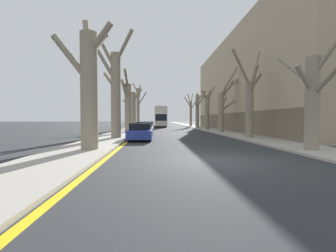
# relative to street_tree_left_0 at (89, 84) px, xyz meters

# --- Properties ---
(ground_plane) EXTENTS (300.00, 300.00, 0.00)m
(ground_plane) POSITION_rel_street_tree_left_0_xyz_m (5.72, -3.09, -3.52)
(ground_plane) COLOR #2B2D30
(sidewalk_left) EXTENTS (3.15, 120.00, 0.12)m
(sidewalk_left) POSITION_rel_street_tree_left_0_xyz_m (-0.40, 46.91, -3.46)
(sidewalk_left) COLOR #A39E93
(sidewalk_left) RESTS_ON ground
(sidewalk_right) EXTENTS (3.15, 120.00, 0.12)m
(sidewalk_right) POSITION_rel_street_tree_left_0_xyz_m (11.83, 46.91, -3.46)
(sidewalk_right) COLOR #A39E93
(sidewalk_right) RESTS_ON ground
(building_facade_right) EXTENTS (10.08, 36.02, 13.16)m
(building_facade_right) POSITION_rel_street_tree_left_0_xyz_m (18.40, 19.34, 3.05)
(building_facade_right) COLOR tan
(building_facade_right) RESTS_ON ground
(kerb_line_stripe) EXTENTS (0.24, 120.00, 0.01)m
(kerb_line_stripe) POSITION_rel_street_tree_left_0_xyz_m (1.36, 46.91, -3.52)
(kerb_line_stripe) COLOR yellow
(kerb_line_stripe) RESTS_ON ground
(street_tree_left_0) EXTENTS (3.25, 3.34, 7.22)m
(street_tree_left_0) POSITION_rel_street_tree_left_0_xyz_m (0.00, 0.00, 0.00)
(street_tree_left_0) COLOR gray
(street_tree_left_0) RESTS_ON ground
(street_tree_left_1) EXTENTS (3.29, 3.14, 8.88)m
(street_tree_left_1) POSITION_rel_street_tree_left_0_xyz_m (0.06, 7.30, 0.59)
(street_tree_left_1) COLOR gray
(street_tree_left_1) RESTS_ON ground
(street_tree_left_2) EXTENTS (1.76, 2.97, 7.29)m
(street_tree_left_2) POSITION_rel_street_tree_left_0_xyz_m (0.08, 15.38, -0.13)
(street_tree_left_2) COLOR gray
(street_tree_left_2) RESTS_ON ground
(street_tree_left_3) EXTENTS (3.15, 2.08, 6.39)m
(street_tree_left_3) POSITION_rel_street_tree_left_0_xyz_m (0.03, 22.74, -0.29)
(street_tree_left_3) COLOR gray
(street_tree_left_3) RESTS_ON ground
(street_tree_left_4) EXTENTS (2.75, 3.87, 8.42)m
(street_tree_left_4) POSITION_rel_street_tree_left_0_xyz_m (0.24, 30.04, 0.68)
(street_tree_left_4) COLOR gray
(street_tree_left_4) RESTS_ON ground
(street_tree_right_0) EXTENTS (2.19, 5.18, 6.12)m
(street_tree_right_0) POSITION_rel_street_tree_left_0_xyz_m (11.49, -1.00, -0.69)
(street_tree_right_0) COLOR gray
(street_tree_right_0) RESTS_ON ground
(street_tree_right_1) EXTENTS (3.53, 2.92, 7.76)m
(street_tree_right_1) POSITION_rel_street_tree_left_0_xyz_m (11.48, 6.70, -0.38)
(street_tree_right_1) COLOR gray
(street_tree_right_1) RESTS_ON ground
(street_tree_right_2) EXTENTS (2.81, 2.51, 7.84)m
(street_tree_right_2) POSITION_rel_street_tree_left_0_xyz_m (11.66, 14.90, -0.39)
(street_tree_right_2) COLOR gray
(street_tree_right_2) RESTS_ON ground
(street_tree_right_3) EXTENTS (2.20, 1.46, 6.60)m
(street_tree_right_3) POSITION_rel_street_tree_left_0_xyz_m (11.25, 21.49, -0.53)
(street_tree_right_3) COLOR gray
(street_tree_right_3) RESTS_ON ground
(street_tree_right_4) EXTENTS (2.36, 4.53, 7.04)m
(street_tree_right_4) POSITION_rel_street_tree_left_0_xyz_m (11.30, 29.39, -0.04)
(street_tree_right_4) COLOR gray
(street_tree_right_4) RESTS_ON ground
(street_tree_right_5) EXTENTS (2.94, 3.80, 7.49)m
(street_tree_right_5) POSITION_rel_street_tree_left_0_xyz_m (11.25, 37.34, -0.16)
(street_tree_right_5) COLOR gray
(street_tree_right_5) RESTS_ON ground
(double_decker_bus) EXTENTS (2.51, 11.27, 4.29)m
(double_decker_bus) POSITION_rel_street_tree_left_0_xyz_m (4.55, 37.53, -1.09)
(double_decker_bus) COLOR silver
(double_decker_bus) RESTS_ON ground
(parked_car_0) EXTENTS (1.85, 4.10, 1.37)m
(parked_car_0) POSITION_rel_street_tree_left_0_xyz_m (2.26, 6.15, -2.87)
(parked_car_0) COLOR navy
(parked_car_0) RESTS_ON ground
(parked_car_1) EXTENTS (1.86, 4.21, 1.39)m
(parked_car_1) POSITION_rel_street_tree_left_0_xyz_m (2.26, 12.28, -2.86)
(parked_car_1) COLOR #9EA3AD
(parked_car_1) RESTS_ON ground
(parked_car_2) EXTENTS (1.79, 4.47, 1.35)m
(parked_car_2) POSITION_rel_street_tree_left_0_xyz_m (2.26, 17.93, -2.88)
(parked_car_2) COLOR #9EA3AD
(parked_car_2) RESTS_ON ground
(parked_car_3) EXTENTS (1.86, 4.08, 1.33)m
(parked_car_3) POSITION_rel_street_tree_left_0_xyz_m (2.26, 23.49, -2.89)
(parked_car_3) COLOR olive
(parked_car_3) RESTS_ON ground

